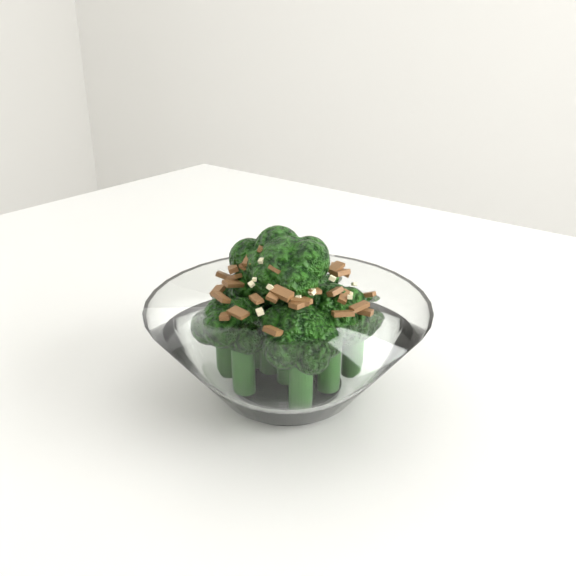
% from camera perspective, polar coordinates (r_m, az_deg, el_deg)
% --- Properties ---
extents(table, '(1.37, 1.09, 0.75)m').
position_cam_1_polar(table, '(0.52, 9.30, -14.19)').
color(table, white).
rests_on(table, ground).
extents(broccoli_dish, '(0.19, 0.19, 0.12)m').
position_cam_1_polar(broccoli_dish, '(0.43, -0.06, -4.44)').
color(broccoli_dish, white).
rests_on(broccoli_dish, table).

